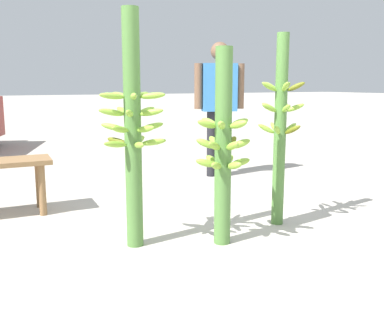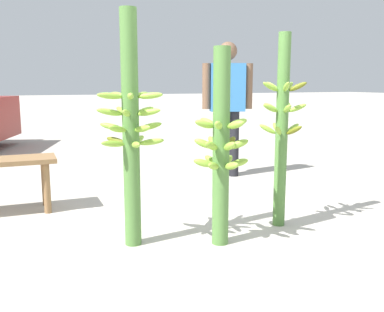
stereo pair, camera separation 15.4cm
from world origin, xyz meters
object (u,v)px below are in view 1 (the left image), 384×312
at_px(banana_stalk_left, 133,129).
at_px(banana_stalk_center, 223,147).
at_px(banana_stalk_right, 280,127).
at_px(vendor_person, 219,97).

distance_m(banana_stalk_left, banana_stalk_center, 0.62).
xyz_separation_m(banana_stalk_right, vendor_person, (0.50, 1.75, 0.17)).
bearing_deg(banana_stalk_right, banana_stalk_left, 176.30).
bearing_deg(banana_stalk_center, vendor_person, 60.04).
height_order(banana_stalk_center, vendor_person, vendor_person).
bearing_deg(banana_stalk_right, banana_stalk_center, -165.31).
distance_m(banana_stalk_center, banana_stalk_right, 0.63).
xyz_separation_m(banana_stalk_center, vendor_person, (1.10, 1.91, 0.26)).
distance_m(banana_stalk_right, vendor_person, 1.83).
relative_size(banana_stalk_left, banana_stalk_center, 1.18).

